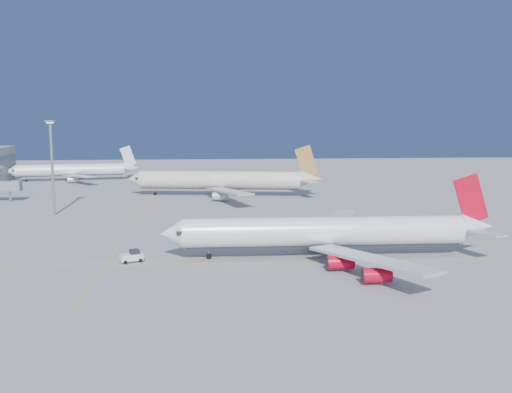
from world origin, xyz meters
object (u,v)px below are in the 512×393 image
object	(u,v)px
airliner_etihad	(224,180)
airliner_virgin	(331,232)
pushback_tug	(132,256)
light_mast	(52,160)
airliner_third	(74,170)

from	to	relation	value
airliner_etihad	airliner_virgin	bearing A→B (deg)	-69.46
pushback_tug	light_mast	world-z (taller)	light_mast
pushback_tug	light_mast	size ratio (longest dim) A/B	0.18
airliner_virgin	airliner_etihad	bearing A→B (deg)	102.56
pushback_tug	light_mast	distance (m)	64.61
pushback_tug	light_mast	xyz separation A→B (m)	(-29.39, 55.60, 14.84)
airliner_etihad	pushback_tug	bearing A→B (deg)	-94.13
airliner_virgin	pushback_tug	size ratio (longest dim) A/B	14.26
airliner_virgin	airliner_third	size ratio (longest dim) A/B	1.21
airliner_third	pushback_tug	xyz separation A→B (m)	(44.23, -144.56, -3.44)
airliner_etihad	light_mast	distance (m)	61.86
light_mast	airliner_etihad	bearing A→B (deg)	35.47
airliner_etihad	airliner_third	size ratio (longest dim) A/B	1.24
airliner_virgin	airliner_third	world-z (taller)	airliner_virgin
airliner_virgin	airliner_third	xyz separation A→B (m)	(-83.82, 143.63, -0.51)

